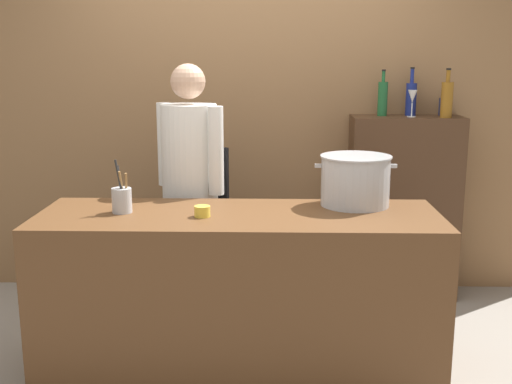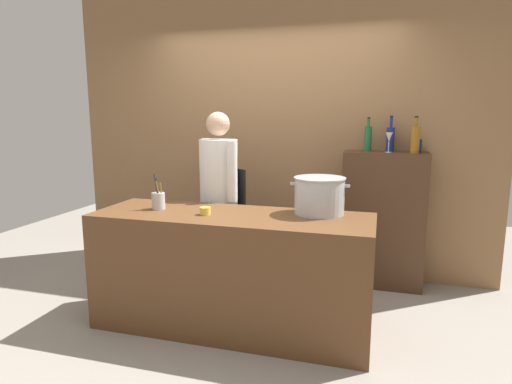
{
  "view_description": "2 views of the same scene",
  "coord_description": "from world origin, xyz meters",
  "px_view_note": "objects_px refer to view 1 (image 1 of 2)",
  "views": [
    {
      "loc": [
        0.17,
        -3.18,
        1.71
      ],
      "look_at": [
        0.08,
        0.26,
        0.96
      ],
      "focal_mm": 44.28,
      "sensor_mm": 36.0,
      "label": 1
    },
    {
      "loc": [
        1.05,
        -2.98,
        1.64
      ],
      "look_at": [
        0.11,
        0.27,
        1.03
      ],
      "focal_mm": 30.29,
      "sensor_mm": 36.0,
      "label": 2
    }
  ],
  "objects_px": {
    "wine_bottle_green": "(383,98)",
    "spice_tin_navy": "(445,107)",
    "wine_bottle_amber": "(447,99)",
    "wine_bottle_cobalt": "(411,98)",
    "chef": "(191,179)",
    "stockpot_large": "(355,180)",
    "utensil_crock": "(122,199)",
    "wine_glass_wide": "(412,98)",
    "butter_jar": "(202,211)"
  },
  "relations": [
    {
      "from": "utensil_crock",
      "to": "butter_jar",
      "type": "bearing_deg",
      "value": -10.32
    },
    {
      "from": "spice_tin_navy",
      "to": "utensil_crock",
      "type": "bearing_deg",
      "value": -148.29
    },
    {
      "from": "wine_bottle_cobalt",
      "to": "chef",
      "type": "bearing_deg",
      "value": -156.25
    },
    {
      "from": "stockpot_large",
      "to": "wine_bottle_cobalt",
      "type": "bearing_deg",
      "value": 64.11
    },
    {
      "from": "wine_bottle_green",
      "to": "stockpot_large",
      "type": "bearing_deg",
      "value": -106.78
    },
    {
      "from": "utensil_crock",
      "to": "wine_bottle_amber",
      "type": "bearing_deg",
      "value": 29.28
    },
    {
      "from": "chef",
      "to": "butter_jar",
      "type": "relative_size",
      "value": 20.15
    },
    {
      "from": "butter_jar",
      "to": "stockpot_large",
      "type": "bearing_deg",
      "value": 18.68
    },
    {
      "from": "butter_jar",
      "to": "wine_glass_wide",
      "type": "xyz_separation_m",
      "value": [
        1.3,
        1.22,
        0.5
      ]
    },
    {
      "from": "stockpot_large",
      "to": "butter_jar",
      "type": "distance_m",
      "value": 0.86
    },
    {
      "from": "wine_glass_wide",
      "to": "spice_tin_navy",
      "type": "xyz_separation_m",
      "value": [
        0.25,
        0.09,
        -0.07
      ]
    },
    {
      "from": "chef",
      "to": "spice_tin_navy",
      "type": "relative_size",
      "value": 13.83
    },
    {
      "from": "wine_bottle_green",
      "to": "wine_glass_wide",
      "type": "relative_size",
      "value": 1.73
    },
    {
      "from": "stockpot_large",
      "to": "spice_tin_navy",
      "type": "xyz_separation_m",
      "value": [
        0.74,
        1.03,
        0.32
      ]
    },
    {
      "from": "chef",
      "to": "utensil_crock",
      "type": "distance_m",
      "value": 0.66
    },
    {
      "from": "wine_bottle_green",
      "to": "spice_tin_navy",
      "type": "height_order",
      "value": "wine_bottle_green"
    },
    {
      "from": "wine_bottle_green",
      "to": "wine_bottle_cobalt",
      "type": "distance_m",
      "value": 0.2
    },
    {
      "from": "wine_bottle_amber",
      "to": "wine_bottle_cobalt",
      "type": "relative_size",
      "value": 0.99
    },
    {
      "from": "chef",
      "to": "wine_bottle_amber",
      "type": "distance_m",
      "value": 1.8
    },
    {
      "from": "chef",
      "to": "stockpot_large",
      "type": "xyz_separation_m",
      "value": [
        0.95,
        -0.4,
        0.07
      ]
    },
    {
      "from": "butter_jar",
      "to": "wine_glass_wide",
      "type": "bearing_deg",
      "value": 42.97
    },
    {
      "from": "butter_jar",
      "to": "spice_tin_navy",
      "type": "height_order",
      "value": "spice_tin_navy"
    },
    {
      "from": "spice_tin_navy",
      "to": "wine_bottle_cobalt",
      "type": "bearing_deg",
      "value": 176.11
    },
    {
      "from": "wine_bottle_amber",
      "to": "spice_tin_navy",
      "type": "height_order",
      "value": "wine_bottle_amber"
    },
    {
      "from": "butter_jar",
      "to": "wine_glass_wide",
      "type": "distance_m",
      "value": 1.85
    },
    {
      "from": "stockpot_large",
      "to": "wine_bottle_green",
      "type": "bearing_deg",
      "value": 73.22
    },
    {
      "from": "utensil_crock",
      "to": "wine_bottle_amber",
      "type": "xyz_separation_m",
      "value": [
        1.95,
        1.1,
        0.45
      ]
    },
    {
      "from": "utensil_crock",
      "to": "wine_bottle_cobalt",
      "type": "height_order",
      "value": "wine_bottle_cobalt"
    },
    {
      "from": "chef",
      "to": "stockpot_large",
      "type": "bearing_deg",
      "value": -164.95
    },
    {
      "from": "utensil_crock",
      "to": "wine_glass_wide",
      "type": "relative_size",
      "value": 1.54
    },
    {
      "from": "stockpot_large",
      "to": "wine_glass_wide",
      "type": "distance_m",
      "value": 1.13
    },
    {
      "from": "wine_glass_wide",
      "to": "spice_tin_navy",
      "type": "relative_size",
      "value": 1.53
    },
    {
      "from": "stockpot_large",
      "to": "wine_bottle_cobalt",
      "type": "distance_m",
      "value": 1.22
    },
    {
      "from": "spice_tin_navy",
      "to": "wine_bottle_amber",
      "type": "bearing_deg",
      "value": -102.81
    },
    {
      "from": "chef",
      "to": "wine_bottle_cobalt",
      "type": "xyz_separation_m",
      "value": [
        1.46,
        0.64,
        0.45
      ]
    },
    {
      "from": "wine_bottle_amber",
      "to": "wine_bottle_cobalt",
      "type": "bearing_deg",
      "value": 144.77
    },
    {
      "from": "chef",
      "to": "butter_jar",
      "type": "bearing_deg",
      "value": 139.93
    },
    {
      "from": "utensil_crock",
      "to": "wine_glass_wide",
      "type": "height_order",
      "value": "wine_glass_wide"
    },
    {
      "from": "wine_glass_wide",
      "to": "stockpot_large",
      "type": "bearing_deg",
      "value": -117.7
    },
    {
      "from": "chef",
      "to": "spice_tin_navy",
      "type": "height_order",
      "value": "chef"
    },
    {
      "from": "chef",
      "to": "wine_bottle_cobalt",
      "type": "height_order",
      "value": "chef"
    },
    {
      "from": "wine_bottle_amber",
      "to": "spice_tin_navy",
      "type": "distance_m",
      "value": 0.15
    },
    {
      "from": "stockpot_large",
      "to": "wine_glass_wide",
      "type": "relative_size",
      "value": 2.43
    },
    {
      "from": "utensil_crock",
      "to": "spice_tin_navy",
      "type": "distance_m",
      "value": 2.36
    },
    {
      "from": "wine_bottle_green",
      "to": "spice_tin_navy",
      "type": "xyz_separation_m",
      "value": [
        0.44,
        0.02,
        -0.06
      ]
    },
    {
      "from": "stockpot_large",
      "to": "wine_bottle_green",
      "type": "height_order",
      "value": "wine_bottle_green"
    },
    {
      "from": "wine_bottle_green",
      "to": "wine_bottle_amber",
      "type": "distance_m",
      "value": 0.42
    },
    {
      "from": "chef",
      "to": "wine_bottle_green",
      "type": "xyz_separation_m",
      "value": [
        1.26,
        0.61,
        0.45
      ]
    },
    {
      "from": "stockpot_large",
      "to": "butter_jar",
      "type": "xyz_separation_m",
      "value": [
        -0.81,
        -0.27,
        -0.11
      ]
    },
    {
      "from": "wine_bottle_green",
      "to": "wine_glass_wide",
      "type": "xyz_separation_m",
      "value": [
        0.19,
        -0.07,
        0.01
      ]
    }
  ]
}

